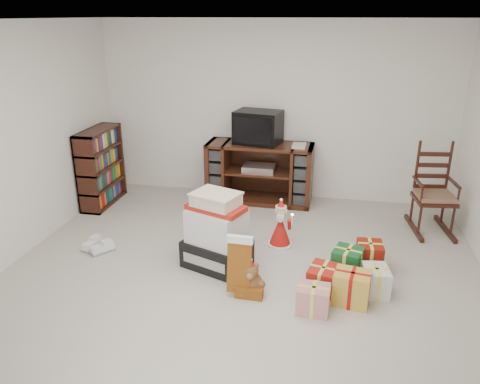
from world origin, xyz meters
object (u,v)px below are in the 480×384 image
Objects in this scene: tv_stand at (259,173)px; mrs_claus_figurine at (225,219)px; gift_cluster at (347,277)px; bookshelf at (101,168)px; crt_television at (258,127)px; santa_figurine at (280,229)px; gift_pile at (217,235)px; red_suitcase at (216,232)px; rocking_chair at (433,200)px; teddy_bear at (251,280)px; sneaker_pair at (97,247)px.

tv_stand is 2.42× the size of mrs_claus_figurine.
gift_cluster is (1.43, -0.90, -0.09)m from mrs_claus_figurine.
gift_cluster is at bearing -26.00° from bookshelf.
crt_television is at bearing 140.09° from tv_stand.
gift_cluster is (0.75, -0.80, -0.08)m from santa_figurine.
tv_stand is at bearing 108.74° from santa_figurine.
bookshelf is 1.85× the size of santa_figurine.
gift_cluster is at bearing 11.88° from gift_pile.
mrs_claus_figurine is (0.01, 0.40, -0.02)m from red_suitcase.
rocking_chair is at bearing 0.04° from bookshelf.
teddy_bear is 1.96m from sneaker_pair.
crt_television is at bearing 109.64° from santa_figurine.
red_suitcase is (-2.48, -1.16, -0.13)m from rocking_chair.
rocking_chair reaches higher than teddy_bear.
sneaker_pair is 0.57× the size of crt_television.
rocking_chair is 2.60m from mrs_claus_figurine.
tv_stand is 2.58× the size of santa_figurine.
bookshelf is 1.56m from sneaker_pair.
sneaker_pair is at bearing -128.69° from tv_stand.
rocking_chair is 1.40× the size of gift_pile.
red_suitcase is at bearing 125.95° from teddy_bear.
crt_television reaches higher than mrs_claus_figurine.
tv_stand is 2.32m from rocking_chair.
bookshelf reaches higher than santa_figurine.
red_suitcase is 1.90m from crt_television.
mrs_claus_figurine is at bearing 114.82° from teddy_bear.
rocking_chair is at bearing 16.99° from mrs_claus_figurine.
rocking_chair is at bearing 25.29° from santa_figurine.
red_suitcase is at bearing -96.48° from tv_stand.
gift_pile is 0.31m from red_suitcase.
bookshelf is 0.94× the size of rocking_chair.
tv_stand is 4.55× the size of teddy_bear.
teddy_bear is at bearing 7.96° from sneaker_pair.
teddy_bear reaches higher than sneaker_pair.
rocking_chair is 2.80m from gift_pile.
red_suitcase is 1.52× the size of sneaker_pair.
bookshelf is at bearing 142.64° from teddy_bear.
crt_television is (0.11, 1.98, 0.72)m from gift_pile.
crt_television is (-0.34, 2.44, 0.93)m from teddy_bear.
mrs_claus_figurine is at bearing 172.39° from santa_figurine.
sneaker_pair is (-3.84, -1.37, -0.34)m from rocking_chair.
bookshelf reaches higher than sneaker_pair.
santa_figurine is 1.71m from crt_television.
mrs_claus_figurine is 0.90× the size of crt_television.
rocking_chair is (4.43, 0.00, -0.13)m from bookshelf.
rocking_chair is 2.75m from red_suitcase.
rocking_chair is at bearing 51.77° from gift_pile.
gift_cluster is at bearing 17.67° from sneaker_pair.
bookshelf is at bearing 154.00° from gift_cluster.
tv_stand is 0.65m from crt_television.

